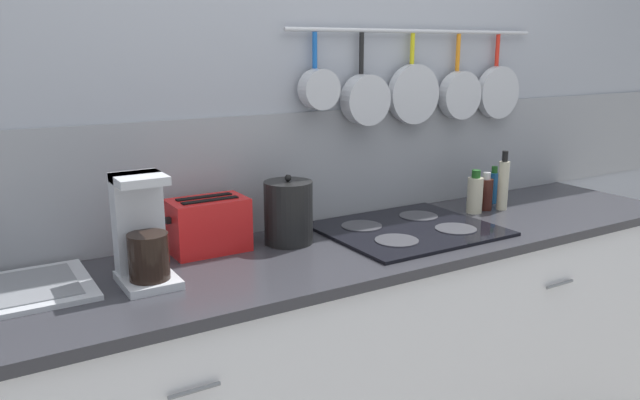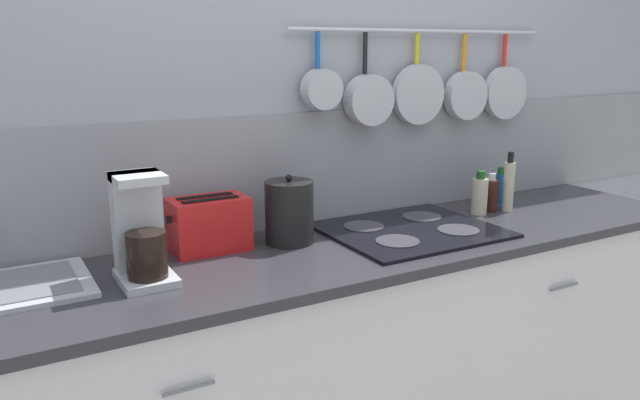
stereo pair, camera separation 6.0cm
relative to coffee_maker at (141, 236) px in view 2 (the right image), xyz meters
name	(u,v)px [view 2 (the right image)]	position (x,y,z in m)	size (l,w,h in m)	color
wall_back	(310,130)	(0.73, 0.32, 0.22)	(7.20, 0.15, 2.60)	#999EA8
cabinet_base	(356,369)	(0.73, -0.03, -0.61)	(2.84, 0.60, 0.88)	silver
countertop	(358,249)	(0.73, -0.03, -0.15)	(2.88, 0.62, 0.03)	#2D2D33
coffee_maker	(141,236)	(0.00, 0.00, 0.00)	(0.15, 0.19, 0.32)	#B7BABF
toaster	(209,224)	(0.26, 0.17, -0.04)	(0.27, 0.16, 0.18)	red
kettle	(289,212)	(0.53, 0.11, -0.02)	(0.17, 0.17, 0.24)	black
cooktop	(411,230)	(0.98, 0.00, -0.13)	(0.61, 0.53, 0.01)	black
bottle_sesame_oil	(480,195)	(1.38, 0.07, -0.05)	(0.06, 0.06, 0.18)	#BFB799
bottle_olive_oil	(491,194)	(1.45, 0.08, -0.06)	(0.06, 0.06, 0.16)	#33140F
bottle_dish_soap	(509,185)	(1.52, 0.05, -0.02)	(0.04, 0.04, 0.25)	#BFB799
bottle_hot_sauce	(500,188)	(1.57, 0.15, -0.06)	(0.05, 0.05, 0.16)	navy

